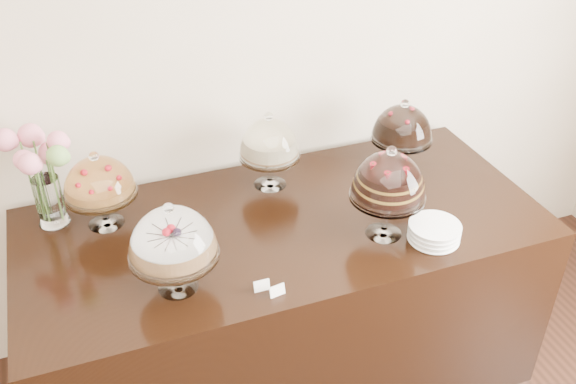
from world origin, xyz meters
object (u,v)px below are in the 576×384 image
object	(u,v)px
cake_stand_choco_layer	(389,179)
cake_stand_cheesecake	(269,142)
flower_vase	(41,167)
display_counter	(284,300)
cake_stand_fruit_tart	(98,180)
plate_stack	(434,232)
cake_stand_sugar_sponge	(172,238)
cake_stand_dark_choco	(403,126)

from	to	relation	value
cake_stand_choco_layer	cake_stand_cheesecake	distance (m)	0.60
flower_vase	display_counter	bearing A→B (deg)	-20.87
cake_stand_fruit_tart	cake_stand_cheesecake	bearing A→B (deg)	3.50
cake_stand_choco_layer	flower_vase	bearing A→B (deg)	155.89
cake_stand_choco_layer	plate_stack	xyz separation A→B (m)	(0.17, -0.11, -0.23)
cake_stand_fruit_tart	plate_stack	size ratio (longest dim) A/B	1.69
flower_vase	plate_stack	distance (m)	1.60
cake_stand_choco_layer	plate_stack	size ratio (longest dim) A/B	2.01
cake_stand_sugar_sponge	cake_stand_fruit_tart	bearing A→B (deg)	111.61
cake_stand_choco_layer	flower_vase	world-z (taller)	flower_vase
flower_vase	cake_stand_fruit_tart	bearing A→B (deg)	-25.30
flower_vase	cake_stand_sugar_sponge	bearing A→B (deg)	-55.93
cake_stand_choco_layer	cake_stand_sugar_sponge	bearing A→B (deg)	-178.10
cake_stand_sugar_sponge	cake_stand_dark_choco	bearing A→B (deg)	21.90
cake_stand_dark_choco	plate_stack	bearing A→B (deg)	-104.27
cake_stand_choco_layer	cake_stand_dark_choco	bearing A→B (deg)	55.02
cake_stand_choco_layer	cake_stand_dark_choco	world-z (taller)	cake_stand_choco_layer
display_counter	cake_stand_choco_layer	distance (m)	0.83
cake_stand_sugar_sponge	cake_stand_fruit_tart	distance (m)	0.54
cake_stand_fruit_tart	flower_vase	world-z (taller)	flower_vase
cake_stand_cheesecake	cake_stand_dark_choco	xyz separation A→B (m)	(0.62, -0.07, -0.00)
cake_stand_dark_choco	cake_stand_sugar_sponge	bearing A→B (deg)	-158.10
plate_stack	cake_stand_cheesecake	bearing A→B (deg)	127.83
cake_stand_choco_layer	cake_stand_cheesecake	world-z (taller)	cake_stand_choco_layer
cake_stand_dark_choco	cake_stand_fruit_tart	world-z (taller)	cake_stand_dark_choco
cake_stand_cheesecake	plate_stack	bearing A→B (deg)	-52.17
cake_stand_fruit_tart	flower_vase	size ratio (longest dim) A/B	0.82
display_counter	cake_stand_fruit_tart	world-z (taller)	cake_stand_fruit_tart
cake_stand_sugar_sponge	cake_stand_cheesecake	bearing A→B (deg)	44.80
cake_stand_cheesecake	flower_vase	world-z (taller)	flower_vase
cake_stand_sugar_sponge	cake_stand_fruit_tart	size ratio (longest dim) A/B	1.08
cake_stand_dark_choco	flower_vase	xyz separation A→B (m)	(-1.57, 0.12, 0.04)
cake_stand_dark_choco	cake_stand_fruit_tart	distance (m)	1.37
cake_stand_choco_layer	cake_stand_cheesecake	xyz separation A→B (m)	(-0.32, 0.51, -0.04)
cake_stand_dark_choco	plate_stack	distance (m)	0.60
display_counter	cake_stand_dark_choco	bearing A→B (deg)	18.51
cake_stand_cheesecake	cake_stand_dark_choco	size ratio (longest dim) A/B	1.03
cake_stand_sugar_sponge	cake_stand_dark_choco	size ratio (longest dim) A/B	1.06
cake_stand_sugar_sponge	flower_vase	size ratio (longest dim) A/B	0.89
display_counter	flower_vase	world-z (taller)	flower_vase
plate_stack	flower_vase	bearing A→B (deg)	154.77
display_counter	plate_stack	bearing A→B (deg)	-32.09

